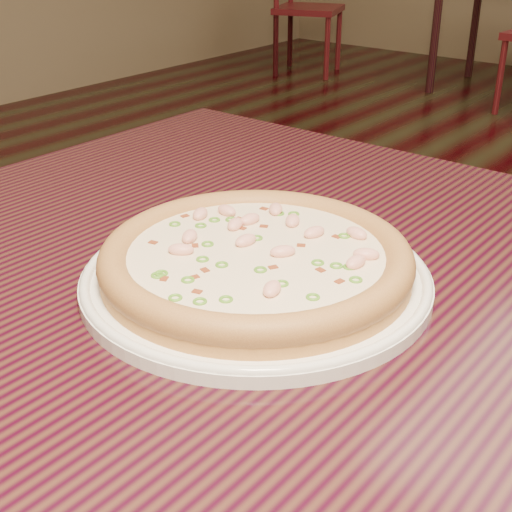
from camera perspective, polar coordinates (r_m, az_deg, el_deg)
The scene contains 4 objects.
hero_table at distance 0.70m, azimuth 10.40°, elevation -10.76°, with size 1.20×0.80×0.75m.
plate at distance 0.67m, azimuth 0.00°, elevation -1.64°, with size 0.33×0.33×0.02m.
pizza at distance 0.66m, azimuth 0.01°, elevation -0.21°, with size 0.29×0.29×0.03m.
chair_a at distance 5.20m, azimuth 3.62°, elevation 19.22°, with size 0.54×0.54×0.95m.
Camera 1 is at (0.32, -0.89, 1.07)m, focal length 50.00 mm.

